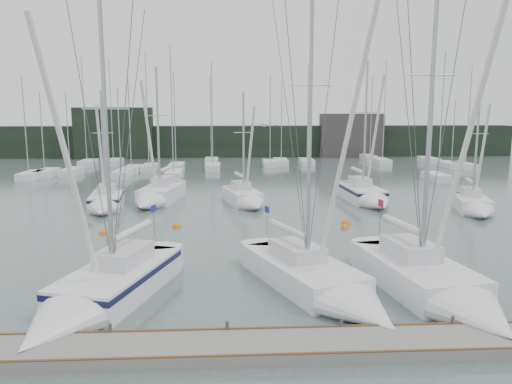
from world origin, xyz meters
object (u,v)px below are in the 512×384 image
sailboat_mid_e (475,207)px  sailboat_mid_d (367,196)px  sailboat_near_right (442,290)px  sailboat_mid_b (156,197)px  buoy_c (103,233)px  sailboat_near_left (96,296)px  sailboat_near_center (328,288)px  sailboat_mid_c (247,200)px  buoy_b (346,224)px  buoy_a (177,227)px  sailboat_mid_a (105,203)px  buoy_d (345,228)px

sailboat_mid_e → sailboat_mid_d: bearing=161.7°
sailboat_near_right → sailboat_mid_b: size_ratio=1.30×
buoy_c → sailboat_mid_d: bearing=24.6°
sailboat_near_left → sailboat_near_center: bearing=20.4°
sailboat_mid_c → buoy_b: 9.42m
sailboat_near_center → buoy_a: (-7.68, 13.37, -0.52)m
buoy_a → buoy_b: buoy_b is taller
sailboat_near_left → sailboat_mid_d: size_ratio=1.06×
sailboat_mid_a → buoy_d: size_ratio=18.64×
sailboat_near_right → buoy_b: bearing=83.0°
sailboat_near_left → sailboat_mid_c: sailboat_near_left is taller
sailboat_near_center → sailboat_mid_e: bearing=26.7°
sailboat_near_right → buoy_b: sailboat_near_right is taller
sailboat_mid_d → buoy_b: bearing=-119.5°
sailboat_mid_a → sailboat_mid_b: (3.59, 2.51, 0.03)m
sailboat_near_center → buoy_a: sailboat_near_center is taller
sailboat_near_left → sailboat_mid_a: 20.29m
sailboat_mid_a → sailboat_mid_c: size_ratio=1.01×
sailboat_near_right → buoy_c: (-16.78, 12.62, -0.60)m
sailboat_mid_d → sailboat_mid_e: 8.37m
sailboat_near_center → buoy_c: (-12.23, 11.86, -0.52)m
sailboat_near_center → sailboat_mid_b: sailboat_near_center is taller
buoy_a → buoy_c: 4.79m
sailboat_mid_e → buoy_b: sailboat_mid_e is taller
sailboat_mid_b → sailboat_near_left: bearing=-78.3°
sailboat_mid_b → sailboat_mid_d: sailboat_mid_d is taller
sailboat_mid_b → sailboat_mid_e: sailboat_mid_b is taller
sailboat_mid_d → buoy_b: 8.07m
sailboat_near_left → sailboat_mid_b: 22.33m
sailboat_near_right → sailboat_mid_c: size_ratio=1.59×
sailboat_near_center → buoy_d: sailboat_near_center is taller
buoy_d → sailboat_near_right: bearing=-86.0°
sailboat_near_left → sailboat_near_center: sailboat_near_center is taller
sailboat_mid_c → sailboat_mid_e: 17.66m
buoy_b → sailboat_mid_e: bearing=14.7°
sailboat_mid_a → sailboat_mid_c: sailboat_mid_a is taller
buoy_c → buoy_d: bearing=2.1°
buoy_a → sailboat_near_left: bearing=-97.2°
buoy_b → sailboat_mid_b: bearing=150.5°
sailboat_near_right → sailboat_mid_a: 27.14m
sailboat_mid_b → sailboat_mid_c: (7.59, -1.39, -0.06)m
sailboat_mid_e → buoy_a: bearing=-158.3°
sailboat_near_center → sailboat_mid_e: (14.57, 16.45, -0.01)m
sailboat_mid_a → sailboat_mid_e: 28.55m
sailboat_mid_a → sailboat_mid_d: size_ratio=0.79×
sailboat_mid_b → sailboat_mid_e: bearing=-2.3°
sailboat_mid_c → buoy_c: sailboat_mid_c is taller
buoy_b → buoy_d: bearing=-106.3°
sailboat_near_left → sailboat_mid_e: bearing=52.0°
sailboat_mid_e → buoy_d: size_ratio=18.64×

